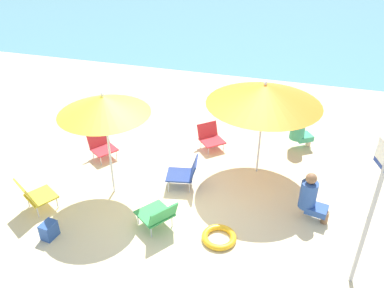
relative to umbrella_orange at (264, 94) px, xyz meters
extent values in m
plane|color=beige|center=(-1.21, -1.43, -1.73)|extent=(40.00, 40.00, 0.00)
cube|color=#5693A3|center=(-1.21, 13.20, -1.73)|extent=(40.00, 16.00, 0.01)
cylinder|color=silver|center=(0.00, 0.00, -0.77)|extent=(0.04, 0.04, 1.93)
cone|color=orange|center=(0.00, 0.00, 0.00)|extent=(2.17, 2.17, 0.39)
sphere|color=silver|center=(0.00, 0.00, 0.23)|extent=(0.06, 0.06, 0.06)
cylinder|color=silver|center=(-2.53, -1.44, -0.73)|extent=(0.04, 0.04, 2.00)
cone|color=yellow|center=(-2.53, -1.44, 0.10)|extent=(1.60, 1.60, 0.33)
sphere|color=silver|center=(-2.53, -1.44, 0.30)|extent=(0.06, 0.06, 0.06)
cube|color=red|center=(-3.24, -0.43, -1.52)|extent=(0.62, 0.64, 0.03)
cube|color=red|center=(-3.43, -0.30, -1.35)|extent=(0.37, 0.47, 0.32)
cylinder|color=silver|center=(-2.99, -0.37, -1.63)|extent=(0.02, 0.02, 0.20)
cylinder|color=silver|center=(-3.20, -0.69, -1.63)|extent=(0.02, 0.02, 0.20)
cylinder|color=silver|center=(-3.28, -0.18, -1.63)|extent=(0.02, 0.02, 0.20)
cylinder|color=silver|center=(-3.49, -0.49, -1.63)|extent=(0.02, 0.02, 0.20)
cube|color=navy|center=(-1.36, -0.93, -1.46)|extent=(0.59, 0.56, 0.03)
cube|color=navy|center=(-1.10, -0.88, -1.29)|extent=(0.23, 0.49, 0.35)
cylinder|color=silver|center=(-1.52, -1.16, -1.60)|extent=(0.02, 0.02, 0.25)
cylinder|color=silver|center=(-1.60, -0.79, -1.60)|extent=(0.02, 0.02, 0.25)
cylinder|color=silver|center=(-1.13, -1.08, -1.60)|extent=(0.02, 0.02, 0.25)
cylinder|color=silver|center=(-1.20, -0.71, -1.60)|extent=(0.02, 0.02, 0.25)
cube|color=gold|center=(-3.55, -2.24, -1.48)|extent=(0.66, 0.64, 0.03)
cube|color=gold|center=(-3.67, -2.45, -1.27)|extent=(0.51, 0.38, 0.41)
cylinder|color=silver|center=(-3.63, -1.98, -1.61)|extent=(0.02, 0.02, 0.24)
cylinder|color=silver|center=(-3.29, -2.18, -1.61)|extent=(0.02, 0.02, 0.24)
cylinder|color=silver|center=(-3.81, -2.29, -1.61)|extent=(0.02, 0.02, 0.24)
cylinder|color=silver|center=(-3.47, -2.49, -1.61)|extent=(0.02, 0.02, 0.24)
cube|color=red|center=(-1.10, 0.60, -1.53)|extent=(0.66, 0.65, 0.03)
cube|color=red|center=(-1.26, 0.78, -1.36)|extent=(0.44, 0.42, 0.33)
cylinder|color=silver|center=(-0.84, 0.60, -1.64)|extent=(0.02, 0.02, 0.19)
cylinder|color=silver|center=(-1.12, 0.34, -1.64)|extent=(0.02, 0.02, 0.19)
cylinder|color=silver|center=(-1.08, 0.86, -1.64)|extent=(0.02, 0.02, 0.19)
cylinder|color=silver|center=(-1.36, 0.60, -1.64)|extent=(0.02, 0.02, 0.19)
cube|color=#33934C|center=(-1.43, -2.10, -1.48)|extent=(0.73, 0.73, 0.03)
cube|color=#33934C|center=(-1.21, -2.26, -1.32)|extent=(0.41, 0.50, 0.31)
cylinder|color=silver|center=(-1.73, -2.15, -1.61)|extent=(0.02, 0.02, 0.24)
cylinder|color=silver|center=(-1.48, -1.81, -1.61)|extent=(0.02, 0.02, 0.24)
cylinder|color=silver|center=(-1.39, -2.39, -1.61)|extent=(0.02, 0.02, 0.24)
cylinder|color=silver|center=(-1.14, -2.05, -1.61)|extent=(0.02, 0.02, 0.24)
cube|color=#389970|center=(0.85, 1.26, -1.47)|extent=(0.48, 0.47, 0.12)
cylinder|color=beige|center=(0.98, 1.35, -1.60)|extent=(0.12, 0.12, 0.26)
cylinder|color=#389970|center=(0.70, 1.17, -1.24)|extent=(0.32, 0.32, 0.47)
sphere|color=beige|center=(0.70, 1.17, -0.90)|extent=(0.21, 0.21, 0.21)
cube|color=#2D519E|center=(1.19, -1.18, -1.50)|extent=(0.41, 0.35, 0.12)
cylinder|color=#896042|center=(1.35, -1.21, -1.62)|extent=(0.12, 0.12, 0.23)
cylinder|color=#2D519E|center=(1.01, -1.15, -1.25)|extent=(0.29, 0.29, 0.50)
sphere|color=#896042|center=(1.01, -1.15, -0.91)|extent=(0.19, 0.19, 0.19)
cylinder|color=#ADADB2|center=(1.73, -2.39, -0.57)|extent=(0.06, 0.06, 2.33)
cube|color=navy|center=(1.73, -2.39, 0.23)|extent=(0.19, 0.52, 0.06)
torus|color=yellow|center=(-0.31, -2.13, -1.68)|extent=(0.57, 0.57, 0.10)
cube|color=#2D519E|center=(-3.00, -2.86, -1.59)|extent=(0.23, 0.28, 0.29)
camera|label=1|loc=(0.60, -6.76, 2.92)|focal=36.60mm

